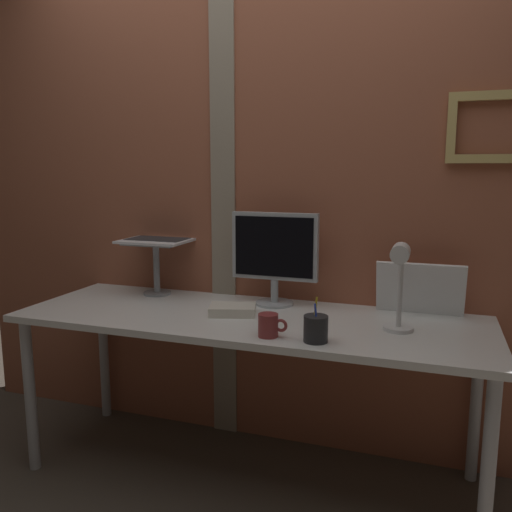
{
  "coord_description": "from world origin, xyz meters",
  "views": [
    {
      "loc": [
        0.81,
        -2.09,
        1.39
      ],
      "look_at": [
        0.06,
        0.08,
        1.0
      ],
      "focal_mm": 36.48,
      "sensor_mm": 36.0,
      "label": 1
    }
  ],
  "objects_px": {
    "pen_cup": "(316,329)",
    "whiteboard_panel": "(420,289)",
    "laptop": "(163,228)",
    "monitor": "(275,251)",
    "coffee_mug": "(269,325)",
    "desk_lamp": "(400,278)"
  },
  "relations": [
    {
      "from": "pen_cup",
      "to": "whiteboard_panel",
      "type": "bearing_deg",
      "value": 55.05
    },
    {
      "from": "whiteboard_panel",
      "to": "pen_cup",
      "type": "xyz_separation_m",
      "value": [
        -0.35,
        -0.5,
        -0.07
      ]
    },
    {
      "from": "laptop",
      "to": "pen_cup",
      "type": "height_order",
      "value": "laptop"
    },
    {
      "from": "laptop",
      "to": "desk_lamp",
      "type": "distance_m",
      "value": 1.27
    },
    {
      "from": "whiteboard_panel",
      "to": "desk_lamp",
      "type": "xyz_separation_m",
      "value": [
        -0.07,
        -0.31,
        0.11
      ]
    },
    {
      "from": "monitor",
      "to": "laptop",
      "type": "bearing_deg",
      "value": 172.65
    },
    {
      "from": "pen_cup",
      "to": "desk_lamp",
      "type": "bearing_deg",
      "value": 33.95
    },
    {
      "from": "monitor",
      "to": "whiteboard_panel",
      "type": "xyz_separation_m",
      "value": [
        0.65,
        0.04,
        -0.14
      ]
    },
    {
      "from": "monitor",
      "to": "pen_cup",
      "type": "xyz_separation_m",
      "value": [
        0.3,
        -0.47,
        -0.2
      ]
    },
    {
      "from": "monitor",
      "to": "desk_lamp",
      "type": "distance_m",
      "value": 0.65
    },
    {
      "from": "pen_cup",
      "to": "coffee_mug",
      "type": "height_order",
      "value": "pen_cup"
    },
    {
      "from": "whiteboard_panel",
      "to": "pen_cup",
      "type": "relative_size",
      "value": 2.27
    },
    {
      "from": "whiteboard_panel",
      "to": "coffee_mug",
      "type": "bearing_deg",
      "value": -136.69
    },
    {
      "from": "monitor",
      "to": "desk_lamp",
      "type": "bearing_deg",
      "value": -25.3
    },
    {
      "from": "monitor",
      "to": "whiteboard_panel",
      "type": "bearing_deg",
      "value": 3.31
    },
    {
      "from": "monitor",
      "to": "whiteboard_panel",
      "type": "relative_size",
      "value": 1.17
    },
    {
      "from": "monitor",
      "to": "desk_lamp",
      "type": "relative_size",
      "value": 1.21
    },
    {
      "from": "monitor",
      "to": "laptop",
      "type": "height_order",
      "value": "laptop"
    },
    {
      "from": "laptop",
      "to": "pen_cup",
      "type": "distance_m",
      "value": 1.12
    },
    {
      "from": "pen_cup",
      "to": "laptop",
      "type": "bearing_deg",
      "value": 149.56
    },
    {
      "from": "laptop",
      "to": "pen_cup",
      "type": "xyz_separation_m",
      "value": [
        0.93,
        -0.55,
        -0.28
      ]
    },
    {
      "from": "coffee_mug",
      "to": "whiteboard_panel",
      "type": "bearing_deg",
      "value": 43.31
    }
  ]
}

